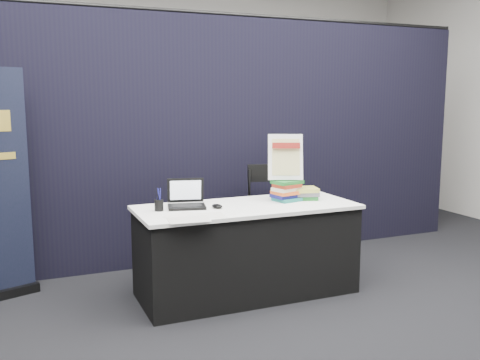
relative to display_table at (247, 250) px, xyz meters
name	(u,v)px	position (x,y,z in m)	size (l,w,h in m)	color
floor	(276,318)	(0.00, -0.55, -0.38)	(8.00, 8.00, 0.00)	black
wall_back	(147,88)	(0.00, 3.45, 1.37)	(8.00, 0.02, 3.50)	beige
drape_partition	(204,141)	(0.00, 1.05, 0.82)	(6.00, 0.08, 2.40)	black
display_table	(247,250)	(0.00, 0.00, 0.00)	(1.80, 0.75, 0.75)	black
laptop	(185,200)	(-0.48, 0.13, 0.43)	(0.33, 0.30, 0.23)	black
mouse	(217,206)	(-0.26, -0.01, 0.39)	(0.07, 0.11, 0.03)	black
brochure_left	(183,216)	(-0.60, -0.18, 0.38)	(0.26, 0.18, 0.00)	white
brochure_mid	(189,220)	(-0.60, -0.32, 0.38)	(0.30, 0.21, 0.00)	silver
brochure_right	(207,216)	(-0.43, -0.24, 0.38)	(0.27, 0.19, 0.00)	silver
pen_cup	(159,205)	(-0.71, 0.07, 0.42)	(0.07, 0.07, 0.09)	black
book_stack_tall	(287,191)	(0.39, 0.05, 0.46)	(0.25, 0.22, 0.18)	#1D6E66
book_stack_short	(304,193)	(0.56, 0.05, 0.43)	(0.29, 0.25, 0.10)	#1D6E28
info_sign	(286,158)	(0.39, 0.08, 0.74)	(0.32, 0.22, 0.40)	black
stacking_chair	(277,212)	(0.54, 0.51, 0.17)	(0.54, 0.55, 0.99)	black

